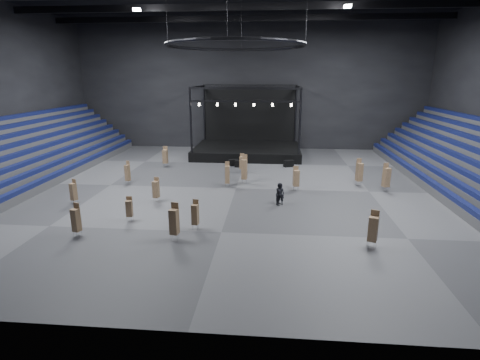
# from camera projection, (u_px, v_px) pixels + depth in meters

# --- Properties ---
(floor) EXTENTS (50.00, 50.00, 0.00)m
(floor) POSITION_uv_depth(u_px,v_px,m) (236.00, 188.00, 35.94)
(floor) COLOR #4D4D4F
(floor) RESTS_ON ground
(wall_back) EXTENTS (50.00, 0.20, 18.00)m
(wall_back) POSITION_uv_depth(u_px,v_px,m) (250.00, 86.00, 53.66)
(wall_back) COLOR black
(wall_back) RESTS_ON ground
(wall_front) EXTENTS (50.00, 0.20, 18.00)m
(wall_front) POSITION_uv_depth(u_px,v_px,m) (179.00, 118.00, 13.37)
(wall_front) COLOR black
(wall_front) RESTS_ON ground
(bleachers_left) EXTENTS (7.20, 40.00, 6.40)m
(bleachers_left) POSITION_uv_depth(u_px,v_px,m) (8.00, 166.00, 37.39)
(bleachers_left) COLOR #464649
(bleachers_left) RESTS_ON floor
(stage) EXTENTS (14.00, 10.00, 9.20)m
(stage) POSITION_uv_depth(u_px,v_px,m) (248.00, 144.00, 51.13)
(stage) COLOR black
(stage) RESTS_ON floor
(truss_ring) EXTENTS (12.30, 12.30, 5.15)m
(truss_ring) POSITION_uv_depth(u_px,v_px,m) (236.00, 45.00, 32.43)
(truss_ring) COLOR black
(truss_ring) RESTS_ON ceiling
(flight_case_left) EXTENTS (1.22, 0.80, 0.75)m
(flight_case_left) POSITION_uv_depth(u_px,v_px,m) (233.00, 162.00, 44.94)
(flight_case_left) COLOR black
(flight_case_left) RESTS_ON floor
(flight_case_mid) EXTENTS (1.17, 0.62, 0.77)m
(flight_case_mid) POSITION_uv_depth(u_px,v_px,m) (240.00, 164.00, 44.17)
(flight_case_mid) COLOR black
(flight_case_mid) RESTS_ON floor
(flight_case_right) EXTENTS (1.30, 0.97, 0.78)m
(flight_case_right) POSITION_uv_depth(u_px,v_px,m) (289.00, 164.00, 44.33)
(flight_case_right) COLOR black
(flight_case_right) RESTS_ON floor
(chair_stack_0) EXTENTS (0.57, 0.57, 2.34)m
(chair_stack_0) POSITION_uv_depth(u_px,v_px,m) (76.00, 219.00, 24.92)
(chair_stack_0) COLOR silver
(chair_stack_0) RESTS_ON floor
(chair_stack_1) EXTENTS (0.71, 0.71, 2.68)m
(chair_stack_1) POSITION_uv_depth(u_px,v_px,m) (386.00, 177.00, 34.66)
(chair_stack_1) COLOR silver
(chair_stack_1) RESTS_ON floor
(chair_stack_2) EXTENTS (0.56, 0.56, 2.16)m
(chair_stack_2) POSITION_uv_depth(u_px,v_px,m) (156.00, 189.00, 31.82)
(chair_stack_2) COLOR silver
(chair_stack_2) RESTS_ON floor
(chair_stack_3) EXTENTS (0.53, 0.53, 2.33)m
(chair_stack_3) POSITION_uv_depth(u_px,v_px,m) (128.00, 172.00, 37.10)
(chair_stack_3) COLOR silver
(chair_stack_3) RESTS_ON floor
(chair_stack_4) EXTENTS (0.49, 0.49, 1.87)m
(chair_stack_4) POSITION_uv_depth(u_px,v_px,m) (129.00, 208.00, 27.66)
(chair_stack_4) COLOR silver
(chair_stack_4) RESTS_ON floor
(chair_stack_5) EXTENTS (0.58, 0.58, 2.16)m
(chair_stack_5) POSITION_uv_depth(u_px,v_px,m) (73.00, 191.00, 31.24)
(chair_stack_5) COLOR silver
(chair_stack_5) RESTS_ON floor
(chair_stack_6) EXTENTS (0.72, 0.72, 2.44)m
(chair_stack_6) POSITION_uv_depth(u_px,v_px,m) (373.00, 228.00, 23.28)
(chair_stack_6) COLOR silver
(chair_stack_6) RESTS_ON floor
(chair_stack_7) EXTENTS (0.51, 0.51, 2.16)m
(chair_stack_7) POSITION_uv_depth(u_px,v_px,m) (195.00, 214.00, 26.14)
(chair_stack_7) COLOR silver
(chair_stack_7) RESTS_ON floor
(chair_stack_8) EXTENTS (0.52, 0.52, 2.12)m
(chair_stack_8) POSITION_uv_depth(u_px,v_px,m) (242.00, 162.00, 41.63)
(chair_stack_8) COLOR silver
(chair_stack_8) RESTS_ON floor
(chair_stack_9) EXTENTS (0.60, 0.60, 2.92)m
(chair_stack_9) POSITION_uv_depth(u_px,v_px,m) (244.00, 169.00, 37.28)
(chair_stack_9) COLOR silver
(chair_stack_9) RESTS_ON floor
(chair_stack_10) EXTENTS (0.56, 0.56, 2.44)m
(chair_stack_10) POSITION_uv_depth(u_px,v_px,m) (165.00, 156.00, 44.05)
(chair_stack_10) COLOR silver
(chair_stack_10) RESTS_ON floor
(chair_stack_11) EXTENTS (0.48, 0.48, 2.49)m
(chair_stack_11) POSITION_uv_depth(u_px,v_px,m) (227.00, 174.00, 36.14)
(chair_stack_11) COLOR silver
(chair_stack_11) RESTS_ON floor
(chair_stack_12) EXTENTS (0.69, 0.69, 2.68)m
(chair_stack_12) POSITION_uv_depth(u_px,v_px,m) (359.00, 172.00, 36.56)
(chair_stack_12) COLOR silver
(chair_stack_12) RESTS_ON floor
(chair_stack_13) EXTENTS (0.63, 0.63, 2.33)m
(chair_stack_13) POSITION_uv_depth(u_px,v_px,m) (296.00, 178.00, 34.96)
(chair_stack_13) COLOR silver
(chair_stack_13) RESTS_ON floor
(chair_stack_14) EXTENTS (0.61, 0.61, 2.55)m
(chair_stack_14) POSITION_uv_depth(u_px,v_px,m) (174.00, 221.00, 24.33)
(chair_stack_14) COLOR silver
(chair_stack_14) RESTS_ON floor
(man_center) EXTENTS (0.72, 0.55, 1.77)m
(man_center) POSITION_uv_depth(u_px,v_px,m) (280.00, 194.00, 31.27)
(man_center) COLOR black
(man_center) RESTS_ON floor
(crew_member) EXTENTS (0.90, 1.04, 1.86)m
(crew_member) POSITION_uv_depth(u_px,v_px,m) (280.00, 194.00, 31.23)
(crew_member) COLOR black
(crew_member) RESTS_ON floor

